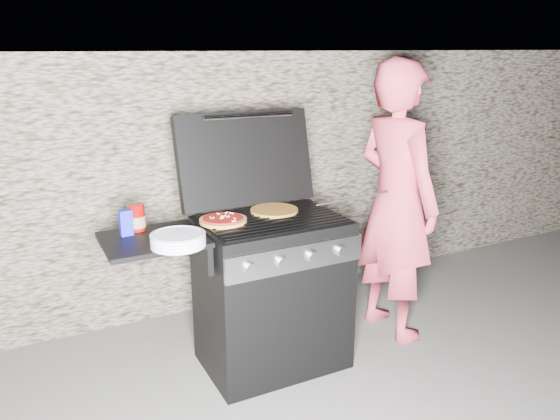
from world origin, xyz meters
name	(u,v)px	position (x,y,z in m)	size (l,w,h in m)	color
ground	(273,361)	(0.00, 0.00, 0.00)	(50.00, 50.00, 0.00)	#5A5651
stone_wall	(208,180)	(0.00, 1.05, 0.90)	(8.00, 0.35, 1.80)	gray
gas_grill	(232,301)	(-0.25, 0.00, 0.46)	(1.34, 0.79, 0.91)	black
pizza_topped	(223,219)	(-0.27, 0.05, 0.93)	(0.26, 0.26, 0.03)	#B27F51
pizza_plain	(274,210)	(0.07, 0.11, 0.92)	(0.28, 0.28, 0.01)	#B18632
sauce_jar	(136,217)	(-0.71, 0.15, 0.97)	(0.09, 0.09, 0.14)	#700404
blue_carton	(126,223)	(-0.78, 0.09, 0.97)	(0.06, 0.04, 0.13)	#1216BE
plate_stack	(178,240)	(-0.59, -0.17, 0.93)	(0.27, 0.27, 0.06)	white
person	(396,202)	(0.88, 0.01, 0.89)	(0.65, 0.42, 1.77)	#CC3D4D
tongs	(352,199)	(0.53, 0.00, 0.95)	(0.01, 0.01, 0.44)	black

